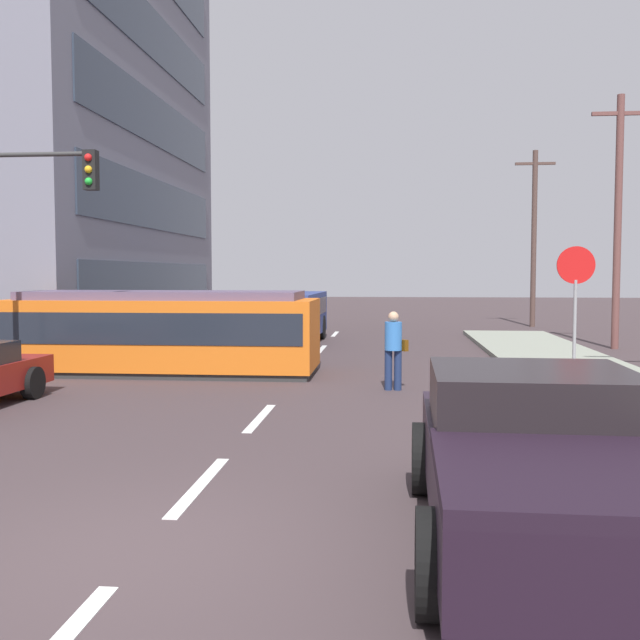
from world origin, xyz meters
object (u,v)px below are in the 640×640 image
at_px(city_bus, 283,314).
at_px(streetcar_tram, 164,331).
at_px(pedestrian_crossing, 394,346).
at_px(pickup_truck_parked, 540,459).
at_px(utility_pole_mid, 618,217).
at_px(traffic_light_mast, 32,220).
at_px(stop_sign, 575,287).
at_px(utility_pole_far, 534,235).

bearing_deg(city_bus, streetcar_tram, -103.03).
distance_m(pedestrian_crossing, pickup_truck_parked, 8.88).
bearing_deg(streetcar_tram, city_bus, 76.97).
relative_size(streetcar_tram, utility_pole_mid, 0.92).
relative_size(city_bus, traffic_light_mast, 1.06).
bearing_deg(pickup_truck_parked, utility_pole_mid, 71.57).
bearing_deg(utility_pole_mid, pickup_truck_parked, -108.43).
distance_m(city_bus, traffic_light_mast, 11.33).
xyz_separation_m(pedestrian_crossing, pickup_truck_parked, (1.27, -8.78, -0.15)).
distance_m(stop_sign, utility_pole_far, 19.64).
xyz_separation_m(city_bus, utility_pole_mid, (11.08, -0.82, 3.26)).
xyz_separation_m(stop_sign, utility_pole_mid, (3.60, 9.41, 2.08)).
bearing_deg(streetcar_tram, pedestrian_crossing, -20.64).
relative_size(city_bus, stop_sign, 1.91).
bearing_deg(stop_sign, utility_pole_far, 81.62).
xyz_separation_m(city_bus, pedestrian_crossing, (3.82, -10.01, -0.08)).
bearing_deg(stop_sign, pedestrian_crossing, 176.41).
xyz_separation_m(traffic_light_mast, utility_pole_far, (14.27, 19.38, 0.60)).
distance_m(pickup_truck_parked, stop_sign, 8.99).
bearing_deg(streetcar_tram, traffic_light_mast, -131.40).
distance_m(pickup_truck_parked, utility_pole_far, 28.57).
bearing_deg(streetcar_tram, utility_pole_mid, 28.69).
relative_size(pedestrian_crossing, pickup_truck_parked, 0.33).
bearing_deg(streetcar_tram, pickup_truck_parked, -57.63).
relative_size(streetcar_tram, pickup_truck_parked, 1.49).
distance_m(pedestrian_crossing, utility_pole_far, 20.44).
distance_m(city_bus, utility_pole_mid, 11.57).
bearing_deg(city_bus, traffic_light_mast, -110.99).
distance_m(streetcar_tram, stop_sign, 9.66).
xyz_separation_m(city_bus, utility_pole_far, (10.32, 9.09, 3.19)).
relative_size(traffic_light_mast, utility_pole_far, 0.65).
relative_size(stop_sign, utility_pole_far, 0.36).
height_order(streetcar_tram, stop_sign, stop_sign).
height_order(city_bus, pickup_truck_parked, city_bus).
distance_m(pickup_truck_parked, traffic_light_mast, 12.72).
relative_size(city_bus, utility_pole_far, 0.68).
bearing_deg(utility_pole_far, pickup_truck_parked, -100.62).
bearing_deg(pedestrian_crossing, streetcar_tram, 159.36).
bearing_deg(utility_pole_mid, traffic_light_mast, -147.78).
bearing_deg(utility_pole_far, traffic_light_mast, -126.36).
bearing_deg(stop_sign, pickup_truck_parked, -105.55).
xyz_separation_m(city_bus, pickup_truck_parked, (5.09, -18.79, -0.22)).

